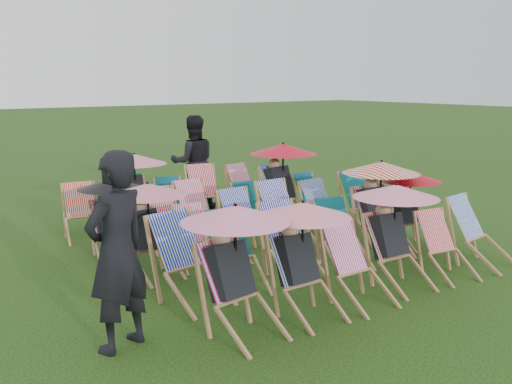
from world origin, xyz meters
TOP-DOWN VIEW (x-y plane):
  - ground at (0.00, 0.00)m, footprint 100.00×100.00m
  - deckchair_0 at (-2.01, -2.13)m, footprint 1.13×1.21m
  - deckchair_1 at (-1.15, -2.16)m, footprint 1.07×1.11m
  - deckchair_2 at (-0.41, -2.27)m, footprint 0.60×0.84m
  - deckchair_3 at (0.41, -2.12)m, footprint 1.09×1.14m
  - deckchair_4 at (1.22, -2.29)m, footprint 0.67×0.85m
  - deckchair_5 at (2.04, -2.27)m, footprint 0.74×0.95m
  - deckchair_6 at (-1.99, -1.08)m, footprint 0.80×1.03m
  - deckchair_7 at (-1.30, -1.03)m, footprint 0.77×0.96m
  - deckchair_8 at (-0.43, -1.06)m, footprint 0.69×0.92m
  - deckchair_9 at (0.43, -1.14)m, footprint 0.75×0.94m
  - deckchair_10 at (1.35, -1.01)m, footprint 1.16×1.24m
  - deckchair_11 at (2.05, -1.01)m, footprint 0.98×1.04m
  - deckchair_12 at (-1.96, 0.06)m, footprint 1.05×1.12m
  - deckchair_13 at (-1.26, 0.06)m, footprint 0.70×0.86m
  - deckchair_14 at (-0.34, 0.08)m, footprint 0.68×0.91m
  - deckchair_15 at (0.35, -0.02)m, footprint 0.74×0.99m
  - deckchair_16 at (1.22, 0.02)m, footprint 0.69×0.92m
  - deckchair_17 at (2.10, -0.01)m, footprint 0.76×0.99m
  - deckchair_18 at (-2.04, 1.23)m, footprint 0.97×1.03m
  - deckchair_19 at (-1.21, 1.12)m, footprint 0.70×0.90m
  - deckchair_20 at (-0.51, 1.24)m, footprint 0.66×0.90m
  - deckchair_21 at (0.52, 1.17)m, footprint 0.61×0.80m
  - deckchair_22 at (1.31, 1.26)m, footprint 1.22×1.31m
  - deckchair_23 at (1.96, 1.20)m, footprint 0.55×0.77m
  - deckchair_24 at (-2.08, 2.38)m, footprint 0.75×0.92m
  - deckchair_25 at (-1.13, 2.41)m, footprint 1.12×1.19m
  - deckchair_26 at (-0.41, 2.33)m, footprint 0.67×0.85m
  - deckchair_27 at (0.34, 2.43)m, footprint 0.82×1.02m
  - deckchair_28 at (1.26, 2.35)m, footprint 0.72×0.93m
  - deckchair_29 at (2.04, 2.37)m, footprint 0.61×0.83m
  - person_left at (-3.13, -1.71)m, footprint 0.83×0.69m
  - person_rear at (0.57, 3.33)m, footprint 1.11×0.99m

SIDE VIEW (x-z plane):
  - ground at x=0.00m, z-range 0.00..0.00m
  - deckchair_21 at x=0.52m, z-range 0.00..0.82m
  - deckchair_13 at x=-1.26m, z-range 0.00..0.83m
  - deckchair_23 at x=1.96m, z-range 0.00..0.83m
  - deckchair_26 at x=-0.41m, z-range 0.00..0.84m
  - deckchair_4 at x=1.22m, z-range 0.00..0.85m
  - deckchair_29 at x=2.04m, z-range 0.00..0.86m
  - deckchair_24 at x=-2.08m, z-range 0.00..0.89m
  - deckchair_2 at x=-0.41m, z-range 0.00..0.91m
  - deckchair_9 at x=0.43m, z-range 0.00..0.91m
  - deckchair_19 at x=-1.21m, z-range 0.00..0.91m
  - deckchair_28 at x=1.26m, z-range 0.00..0.94m
  - deckchair_20 at x=-0.51m, z-range 0.00..0.94m
  - deckchair_16 at x=1.22m, z-range 0.00..0.95m
  - deckchair_7 at x=-1.30m, z-range 0.00..0.95m
  - deckchair_14 at x=-0.34m, z-range 0.00..0.96m
  - deckchair_5 at x=2.04m, z-range 0.00..0.96m
  - deckchair_8 at x=-0.43m, z-range 0.00..0.96m
  - deckchair_27 at x=0.34m, z-range 0.00..0.99m
  - deckchair_17 at x=2.10m, z-range 0.00..1.01m
  - deckchair_6 at x=-1.99m, z-range 0.00..1.03m
  - deckchair_15 at x=0.35m, z-range 0.00..1.03m
  - deckchair_18 at x=-2.04m, z-range 0.03..1.18m
  - deckchair_11 at x=2.05m, z-range 0.03..1.19m
  - deckchair_12 at x=-1.96m, z-range 0.03..1.28m
  - deckchair_1 at x=-1.15m, z-range 0.04..1.31m
  - deckchair_3 at x=0.41m, z-range 0.04..1.33m
  - deckchair_25 at x=-1.13m, z-range 0.04..1.36m
  - deckchair_0 at x=-2.01m, z-range 0.04..1.38m
  - deckchair_10 at x=1.35m, z-range 0.04..1.42m
  - deckchair_22 at x=1.31m, z-range 0.04..1.49m
  - person_rear at x=0.57m, z-range 0.00..1.90m
  - person_left at x=-3.13m, z-range 0.00..1.95m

